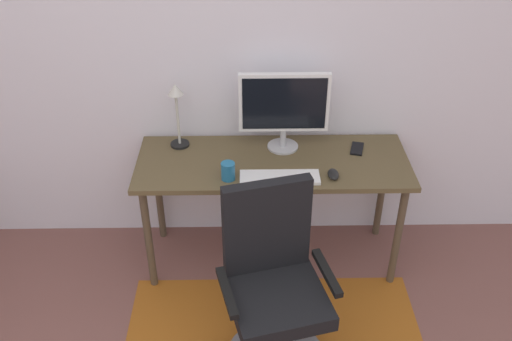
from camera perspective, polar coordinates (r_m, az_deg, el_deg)
wall_back at (r=3.25m, az=-5.26°, el=12.90°), size 6.00×0.10×2.60m
desk at (r=3.23m, az=1.70°, el=-0.14°), size 1.54×0.57×0.73m
monitor at (r=3.18m, az=2.86°, el=6.57°), size 0.51×0.18×0.47m
keyboard at (r=3.03m, az=2.42°, el=-0.70°), size 0.43×0.13×0.02m
computer_mouse at (r=3.07m, az=7.83°, el=-0.37°), size 0.06×0.10×0.03m
coffee_cup at (r=3.01m, az=-2.84°, el=-0.06°), size 0.08×0.08×0.10m
cell_phone at (r=3.34m, az=10.19°, el=2.20°), size 0.10×0.15×0.01m
desk_lamp at (r=3.23m, az=-8.02°, el=6.40°), size 0.11×0.11×0.39m
office_chair at (r=2.80m, az=1.81°, el=-12.89°), size 0.58×0.54×1.01m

